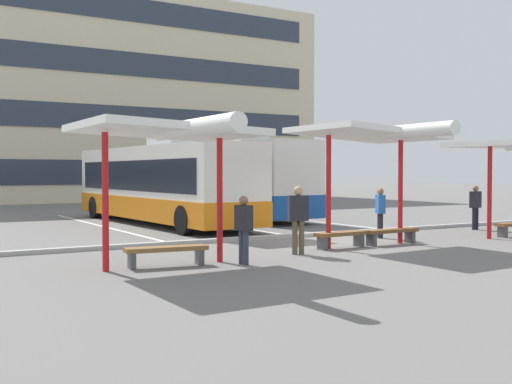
{
  "coord_description": "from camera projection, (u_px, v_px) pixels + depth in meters",
  "views": [
    {
      "loc": [
        -11.53,
        -14.84,
        2.1
      ],
      "look_at": [
        -0.45,
        3.79,
        1.41
      ],
      "focal_mm": 43.99,
      "sensor_mm": 36.0,
      "label": 1
    }
  ],
  "objects": [
    {
      "name": "platform_kerb",
      "position": [
        299.0,
        235.0,
        20.25
      ],
      "size": [
        44.0,
        0.24,
        0.12
      ],
      "primitive_type": "cube",
      "color": "#ADADA8",
      "rests_on": "ground"
    },
    {
      "name": "bench_2",
      "position": [
        391.0,
        233.0,
        18.19
      ],
      "size": [
        1.82,
        0.45,
        0.45
      ],
      "color": "brown",
      "rests_on": "ground"
    },
    {
      "name": "lane_stripe_1",
      "position": [
        200.0,
        222.0,
        26.59
      ],
      "size": [
        0.16,
        14.0,
        0.01
      ],
      "primitive_type": "cube",
      "color": "white",
      "rests_on": "ground"
    },
    {
      "name": "waiting_shelter_0",
      "position": [
        170.0,
        133.0,
        13.62
      ],
      "size": [
        3.72,
        5.0,
        3.17
      ],
      "color": "red",
      "rests_on": "ground"
    },
    {
      "name": "terminal_building",
      "position": [
        56.0,
        100.0,
        48.42
      ],
      "size": [
        39.18,
        13.88,
        18.1
      ],
      "color": "beige",
      "rests_on": "ground"
    },
    {
      "name": "waiting_shelter_1",
      "position": [
        373.0,
        136.0,
        17.47
      ],
      "size": [
        3.65,
        4.78,
        3.39
      ],
      "color": "red",
      "rests_on": "ground"
    },
    {
      "name": "lane_stripe_2",
      "position": [
        284.0,
        218.0,
        28.77
      ],
      "size": [
        0.16,
        14.0,
        0.01
      ],
      "primitive_type": "cube",
      "color": "white",
      "rests_on": "ground"
    },
    {
      "name": "waiting_passenger_1",
      "position": [
        475.0,
        204.0,
        22.87
      ],
      "size": [
        0.5,
        0.29,
        1.62
      ],
      "color": "black",
      "rests_on": "ground"
    },
    {
      "name": "ground_plane",
      "position": [
        334.0,
        242.0,
        18.71
      ],
      "size": [
        160.0,
        160.0,
        0.0
      ],
      "primitive_type": "plane",
      "color": "slate"
    },
    {
      "name": "coach_bus_0",
      "position": [
        160.0,
        185.0,
        25.27
      ],
      "size": [
        2.99,
        12.48,
        3.46
      ],
      "color": "silver",
      "rests_on": "ground"
    },
    {
      "name": "lane_stripe_0",
      "position": [
        101.0,
        226.0,
        24.41
      ],
      "size": [
        0.16,
        14.0,
        0.01
      ],
      "primitive_type": "cube",
      "color": "white",
      "rests_on": "ground"
    },
    {
      "name": "bench_1",
      "position": [
        341.0,
        236.0,
        17.31
      ],
      "size": [
        1.67,
        0.52,
        0.45
      ],
      "color": "brown",
      "rests_on": "ground"
    },
    {
      "name": "coach_bus_1",
      "position": [
        226.0,
        180.0,
        28.83
      ],
      "size": [
        3.09,
        11.37,
        3.74
      ],
      "color": "silver",
      "rests_on": "ground"
    },
    {
      "name": "waiting_passenger_3",
      "position": [
        298.0,
        215.0,
        15.96
      ],
      "size": [
        0.55,
        0.39,
        1.74
      ],
      "color": "brown",
      "rests_on": "ground"
    },
    {
      "name": "waiting_passenger_2",
      "position": [
        380.0,
        209.0,
        19.91
      ],
      "size": [
        0.41,
        0.51,
        1.6
      ],
      "color": "black",
      "rests_on": "ground"
    },
    {
      "name": "waiting_passenger_0",
      "position": [
        244.0,
        226.0,
        14.18
      ],
      "size": [
        0.25,
        0.47,
        1.57
      ],
      "color": "#33384C",
      "rests_on": "ground"
    },
    {
      "name": "bench_0",
      "position": [
        166.0,
        251.0,
        13.91
      ],
      "size": [
        1.89,
        0.64,
        0.45
      ],
      "color": "brown",
      "rests_on": "ground"
    }
  ]
}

